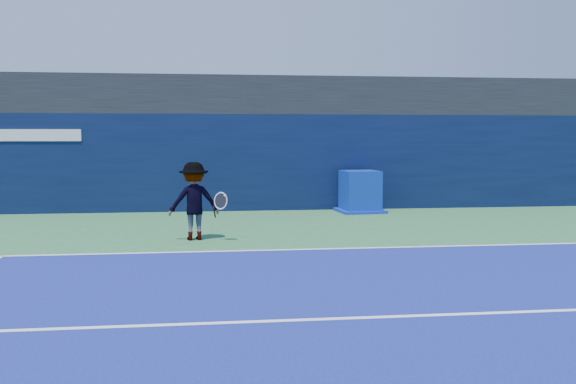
% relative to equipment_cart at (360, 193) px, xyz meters
% --- Properties ---
extents(ground, '(80.00, 80.00, 0.00)m').
position_rel_equipment_cart_xyz_m(ground, '(-3.61, -9.27, -0.58)').
color(ground, '#306B3D').
rests_on(ground, ground).
extents(baseline, '(24.00, 0.10, 0.01)m').
position_rel_equipment_cart_xyz_m(baseline, '(-3.61, -6.27, -0.57)').
color(baseline, white).
rests_on(baseline, ground).
extents(service_line, '(24.00, 0.10, 0.01)m').
position_rel_equipment_cart_xyz_m(service_line, '(-3.61, -11.27, -0.57)').
color(service_line, white).
rests_on(service_line, ground).
extents(stadium_band, '(36.00, 3.00, 1.20)m').
position_rel_equipment_cart_xyz_m(stadium_band, '(-3.61, 2.23, 3.02)').
color(stadium_band, black).
rests_on(stadium_band, back_wall_assembly).
extents(back_wall_assembly, '(36.00, 1.03, 3.00)m').
position_rel_equipment_cart_xyz_m(back_wall_assembly, '(-3.62, 1.23, 0.92)').
color(back_wall_assembly, '#091435').
rests_on(back_wall_assembly, ground).
extents(equipment_cart, '(1.45, 1.45, 1.27)m').
position_rel_equipment_cart_xyz_m(equipment_cart, '(0.00, 0.00, 0.00)').
color(equipment_cart, '#0B299D').
rests_on(equipment_cart, ground).
extents(tennis_player, '(1.36, 0.81, 1.75)m').
position_rel_equipment_cart_xyz_m(tennis_player, '(-4.94, -4.67, 0.29)').
color(tennis_player, white).
rests_on(tennis_player, ground).
extents(tennis_ball, '(0.06, 0.06, 0.06)m').
position_rel_equipment_cart_xyz_m(tennis_ball, '(-4.23, -3.03, 0.24)').
color(tennis_ball, '#C1D217').
rests_on(tennis_ball, ground).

